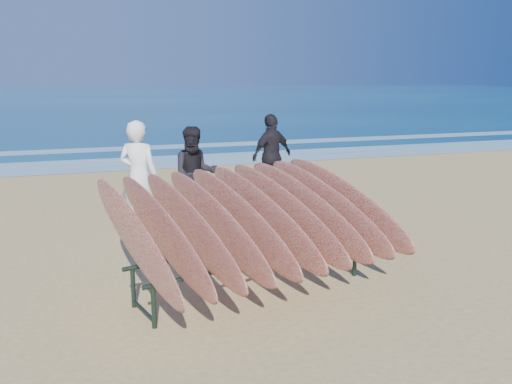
% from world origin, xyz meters
% --- Properties ---
extents(ground, '(120.00, 120.00, 0.00)m').
position_xyz_m(ground, '(0.00, 0.00, 0.00)').
color(ground, tan).
rests_on(ground, ground).
extents(ocean, '(160.00, 160.00, 0.00)m').
position_xyz_m(ocean, '(0.00, 55.00, 0.01)').
color(ocean, navy).
rests_on(ocean, ground).
extents(foam_near, '(160.00, 160.00, 0.00)m').
position_xyz_m(foam_near, '(0.00, 10.00, 0.01)').
color(foam_near, white).
rests_on(foam_near, ground).
extents(foam_far, '(160.00, 160.00, 0.00)m').
position_xyz_m(foam_far, '(0.00, 13.50, 0.01)').
color(foam_far, white).
rests_on(foam_far, ground).
extents(surfboard_rack, '(3.76, 3.48, 1.64)m').
position_xyz_m(surfboard_rack, '(-0.56, -0.74, 0.98)').
color(surfboard_rack, '#1B2C23').
rests_on(surfboard_rack, ground).
extents(person_white, '(0.86, 0.79, 1.98)m').
position_xyz_m(person_white, '(-1.62, 2.45, 0.99)').
color(person_white, white).
rests_on(person_white, ground).
extents(person_dark_a, '(0.93, 0.75, 1.79)m').
position_xyz_m(person_dark_a, '(-0.53, 2.87, 0.90)').
color(person_dark_a, black).
rests_on(person_dark_a, ground).
extents(person_dark_b, '(1.19, 0.85, 1.88)m').
position_xyz_m(person_dark_b, '(1.53, 4.35, 0.94)').
color(person_dark_b, black).
rests_on(person_dark_b, ground).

